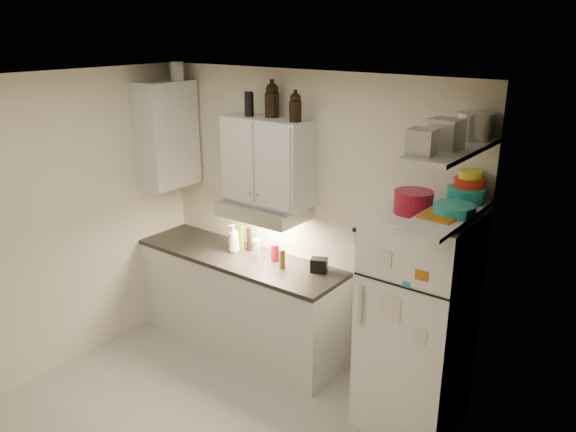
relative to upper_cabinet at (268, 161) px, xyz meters
The scene contains 35 objects.
ceiling 1.58m from the upper_cabinet, 77.33° to the right, with size 3.20×3.00×0.02m, color silver.
back_wall 0.63m from the upper_cabinet, 30.26° to the left, with size 3.20×0.02×2.60m, color beige.
left_wall 1.94m from the upper_cabinet, 134.46° to the right, with size 0.02×3.00×2.60m, color beige.
right_wall 2.39m from the upper_cabinet, 34.95° to the right, with size 0.02×3.00×2.60m, color beige.
base_cabinet 1.41m from the upper_cabinet, 151.63° to the right, with size 2.10×0.60×0.88m, color silver.
countertop 0.97m from the upper_cabinet, 151.63° to the right, with size 2.10×0.62×0.04m, color black.
upper_cabinet is the anchor object (origin of this frame).
side_cabinet 1.15m from the upper_cabinet, behind, with size 0.33×0.55×1.00m, color silver.
range_hood 0.44m from the upper_cabinet, 90.00° to the right, with size 0.76×0.46×0.12m, color silver.
fridge 1.84m from the upper_cabinet, ahead, with size 0.70×0.68×1.70m, color white.
shelf_hi 1.82m from the upper_cabinet, 10.05° to the right, with size 0.30×0.95×0.03m, color silver.
shelf_lo 1.78m from the upper_cabinet, 10.05° to the right, with size 0.30×0.95×0.03m, color silver.
knife_strip 1.13m from the upper_cabinet, ahead, with size 0.42×0.02×0.03m, color black.
dutch_oven 1.48m from the upper_cabinet, ahead, with size 0.27×0.27×0.16m, color maroon.
book_stack 1.78m from the upper_cabinet, 12.02° to the right, with size 0.22×0.28×0.09m, color #AD6415.
spice_jar 1.58m from the upper_cabinet, ahead, with size 0.06×0.06×0.09m, color silver.
stock_pot 1.82m from the upper_cabinet, ahead, with size 0.25×0.25×0.18m, color silver.
tin_a 1.84m from the upper_cabinet, 12.88° to the right, with size 0.19×0.17×0.19m, color #AAAAAD.
tin_b 1.85m from the upper_cabinet, 20.37° to the right, with size 0.15×0.15×0.15m, color #AAAAAD.
bowl_teal 1.75m from the upper_cabinet, ahead, with size 0.26×0.26×0.10m, color teal.
bowl_orange 1.75m from the upper_cabinet, ahead, with size 0.21×0.21×0.06m, color red.
bowl_yellow 1.76m from the upper_cabinet, ahead, with size 0.16×0.16×0.05m, color yellow.
plates 1.81m from the upper_cabinet, ahead, with size 0.27×0.27×0.07m, color teal.
growler_a 0.52m from the upper_cabinet, 62.81° to the left, with size 0.12×0.12×0.29m, color black, non-canonical shape.
growler_b 0.59m from the upper_cabinet, ahead, with size 0.10×0.10×0.24m, color black, non-canonical shape.
thermos_a 0.51m from the upper_cabinet, 168.10° to the right, with size 0.07×0.07×0.21m, color black.
thermos_b 0.50m from the upper_cabinet, 166.93° to the right, with size 0.07×0.07×0.20m, color black.
side_jar 1.29m from the upper_cabinet, behind, with size 0.13×0.13×0.17m, color silver.
soap_bottle 0.83m from the upper_cabinet, 164.48° to the right, with size 0.12×0.12×0.30m, color silver.
pepper_mill 0.86m from the upper_cabinet, 25.51° to the right, with size 0.05×0.05×0.17m, color brown.
oil_bottle 0.84m from the upper_cabinet, behind, with size 0.05×0.05×0.25m, color #4A5F17.
vinegar_bottle 0.83m from the upper_cabinet, behind, with size 0.05×0.05×0.22m, color black.
clear_bottle 0.82m from the upper_cabinet, 123.54° to the right, with size 0.06×0.06×0.19m, color silver.
red_jar 0.83m from the upper_cabinet, 16.00° to the right, with size 0.08×0.08×0.16m, color maroon.
caddy 1.01m from the upper_cabinet, ahead, with size 0.14×0.10×0.12m, color black.
Camera 1 is at (2.71, -2.36, 2.94)m, focal length 35.00 mm.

